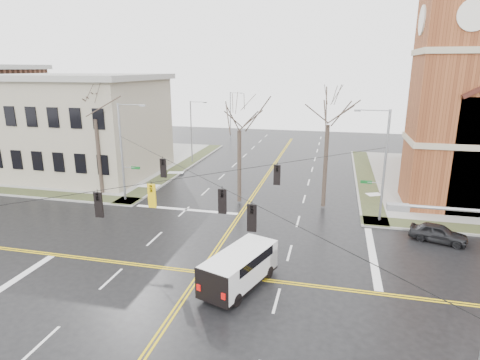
% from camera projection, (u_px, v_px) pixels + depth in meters
% --- Properties ---
extents(ground, '(120.00, 120.00, 0.00)m').
position_uv_depth(ground, '(201.00, 272.00, 24.77)').
color(ground, black).
rests_on(ground, ground).
extents(sidewalks, '(80.00, 80.00, 0.17)m').
position_uv_depth(sidewalks, '(201.00, 271.00, 24.75)').
color(sidewalks, gray).
rests_on(sidewalks, ground).
extents(road_markings, '(100.00, 100.00, 0.01)m').
position_uv_depth(road_markings, '(201.00, 272.00, 24.77)').
color(road_markings, gold).
rests_on(road_markings, ground).
extents(civic_building_a, '(18.00, 14.00, 11.00)m').
position_uv_depth(civic_building_a, '(77.00, 127.00, 46.95)').
color(civic_building_a, tan).
rests_on(civic_building_a, ground).
extents(signal_pole_ne, '(2.75, 0.22, 9.00)m').
position_uv_depth(signal_pole_ne, '(383.00, 163.00, 31.65)').
color(signal_pole_ne, gray).
rests_on(signal_pole_ne, ground).
extents(signal_pole_nw, '(2.75, 0.22, 9.00)m').
position_uv_depth(signal_pole_nw, '(123.00, 150.00, 36.74)').
color(signal_pole_nw, gray).
rests_on(signal_pole_nw, ground).
extents(span_wires, '(23.02, 23.02, 0.03)m').
position_uv_depth(span_wires, '(198.00, 176.00, 23.09)').
color(span_wires, black).
rests_on(span_wires, ground).
extents(traffic_signals, '(8.21, 8.26, 1.30)m').
position_uv_depth(traffic_signals, '(195.00, 191.00, 22.67)').
color(traffic_signals, black).
rests_on(traffic_signals, ground).
extents(streetlight_north_a, '(2.30, 0.20, 8.00)m').
position_uv_depth(streetlight_north_a, '(192.00, 129.00, 52.17)').
color(streetlight_north_a, gray).
rests_on(streetlight_north_a, ground).
extents(streetlight_north_b, '(2.30, 0.20, 8.00)m').
position_uv_depth(streetlight_north_b, '(231.00, 113.00, 70.89)').
color(streetlight_north_b, gray).
rests_on(streetlight_north_b, ground).
extents(cargo_van, '(3.81, 5.87, 2.09)m').
position_uv_depth(cargo_van, '(242.00, 265.00, 23.08)').
color(cargo_van, white).
rests_on(cargo_van, ground).
extents(parked_car_a, '(4.19, 2.68, 1.33)m').
position_uv_depth(parked_car_a, '(438.00, 233.00, 29.01)').
color(parked_car_a, black).
rests_on(parked_car_a, ground).
extents(tree_nw_far, '(4.00, 4.00, 11.00)m').
position_uv_depth(tree_nw_far, '(95.00, 114.00, 38.00)').
color(tree_nw_far, '#352922').
rests_on(tree_nw_far, ground).
extents(tree_nw_near, '(4.00, 4.00, 9.97)m').
position_uv_depth(tree_nw_near, '(239.00, 126.00, 35.61)').
color(tree_nw_near, '#352922').
rests_on(tree_nw_near, ground).
extents(tree_ne, '(4.00, 4.00, 11.00)m').
position_uv_depth(tree_ne, '(328.00, 119.00, 34.11)').
color(tree_ne, '#352922').
rests_on(tree_ne, ground).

